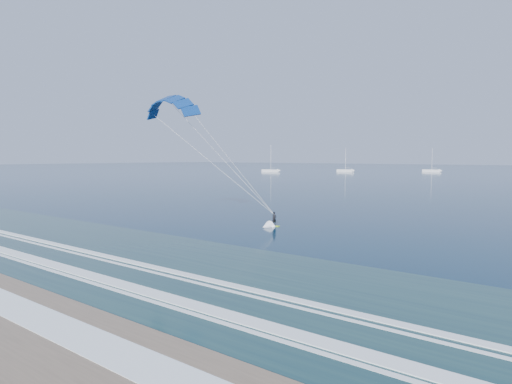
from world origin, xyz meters
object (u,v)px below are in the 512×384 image
at_px(sailboat_0, 271,170).
at_px(sailboat_2, 432,171).
at_px(sailboat_1, 345,170).
at_px(kitesurfer_rig, 220,156).

height_order(sailboat_0, sailboat_2, sailboat_0).
xyz_separation_m(sailboat_1, sailboat_2, (35.38, 25.17, -0.00)).
bearing_deg(sailboat_1, sailboat_2, 35.43).
bearing_deg(kitesurfer_rig, sailboat_1, 113.14).
xyz_separation_m(kitesurfer_rig, sailboat_2, (-39.19, 199.66, -7.16)).
bearing_deg(sailboat_0, kitesurfer_rig, -55.29).
height_order(kitesurfer_rig, sailboat_0, kitesurfer_rig).
xyz_separation_m(sailboat_0, sailboat_1, (29.11, 24.82, -0.01)).
distance_m(sailboat_1, sailboat_2, 43.42).
relative_size(sailboat_0, sailboat_1, 1.12).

